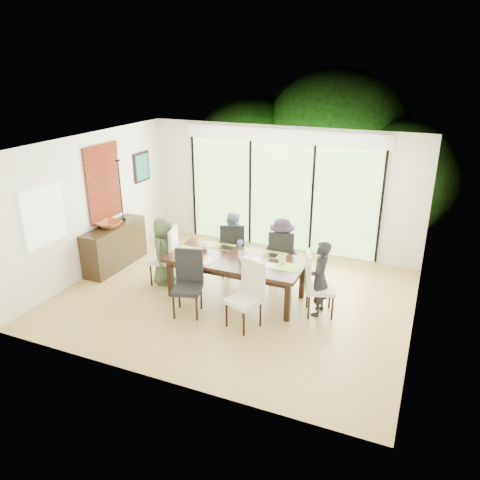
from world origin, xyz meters
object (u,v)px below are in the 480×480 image
at_px(laptop, 190,252).
at_px(cup_c, 282,261).
at_px(person_right_end, 320,279).
at_px(chair_far_left, 233,248).
at_px(chair_right_end, 321,284).
at_px(bowl, 109,224).
at_px(chair_near_left, 187,284).
at_px(person_far_left, 232,244).
at_px(sideboard, 115,246).
at_px(person_left_end, 163,251).
at_px(chair_far_right, 282,256).
at_px(cup_a, 204,247).
at_px(table_top, 236,260).
at_px(cup_b, 242,259).
at_px(person_far_right, 282,252).
at_px(vase, 240,255).
at_px(chair_left_end, 163,255).
at_px(chair_near_right, 244,296).

xyz_separation_m(laptop, cup_c, (1.65, 0.20, 0.03)).
distance_m(person_right_end, laptop, 2.34).
height_order(chair_far_left, laptop, chair_far_left).
distance_m(chair_right_end, bowl, 4.31).
height_order(chair_near_left, person_far_left, person_far_left).
xyz_separation_m(person_right_end, sideboard, (-4.27, 0.25, -0.20)).
bearing_deg(chair_right_end, person_left_end, 70.58).
bearing_deg(chair_far_right, chair_near_left, 45.66).
bearing_deg(cup_a, table_top, -12.09).
bearing_deg(person_left_end, cup_b, -101.73).
distance_m(person_left_end, person_far_right, 2.19).
bearing_deg(chair_far_right, sideboard, -2.79).
distance_m(chair_right_end, person_right_end, 0.10).
distance_m(person_far_left, bowl, 2.45).
bearing_deg(bowl, person_left_end, -6.63).
bearing_deg(person_right_end, chair_far_right, -131.99).
bearing_deg(vase, laptop, -170.54).
bearing_deg(chair_left_end, person_far_right, 96.79).
height_order(cup_c, bowl, bowl).
xyz_separation_m(chair_left_end, chair_right_end, (3.00, 0.00, 0.00)).
bearing_deg(chair_right_end, chair_left_end, 70.58).
distance_m(person_left_end, sideboard, 1.35).
height_order(chair_near_right, cup_c, chair_near_right).
xyz_separation_m(cup_a, bowl, (-2.09, 0.00, 0.14)).
relative_size(chair_left_end, person_right_end, 0.85).
xyz_separation_m(chair_right_end, cup_a, (-2.20, 0.15, 0.25)).
bearing_deg(chair_near_right, cup_c, 93.86).
height_order(chair_near_left, cup_c, chair_near_left).
distance_m(chair_near_right, person_left_end, 2.16).
distance_m(cup_b, bowl, 2.95).
relative_size(chair_far_left, sideboard, 0.70).
bearing_deg(chair_near_left, chair_near_right, -16.27).
relative_size(person_left_end, cup_a, 10.40).
distance_m(chair_far_left, sideboard, 2.42).
bearing_deg(table_top, chair_right_end, 0.00).
xyz_separation_m(chair_left_end, vase, (1.55, 0.05, 0.26)).
relative_size(person_far_left, cup_a, 10.40).
distance_m(chair_right_end, cup_b, 1.38).
relative_size(chair_right_end, person_right_end, 0.85).
height_order(person_far_left, vase, person_far_left).
distance_m(chair_near_right, person_far_left, 1.95).
height_order(chair_far_right, person_left_end, person_left_end).
xyz_separation_m(cup_a, cup_c, (1.50, -0.05, 0.00)).
relative_size(person_far_left, cup_c, 10.40).
bearing_deg(person_far_right, chair_near_left, 56.50).
xyz_separation_m(chair_near_right, cup_c, (0.30, 0.97, 0.25)).
height_order(chair_right_end, sideboard, chair_right_end).
bearing_deg(cup_c, chair_near_right, -107.19).
xyz_separation_m(person_left_end, person_right_end, (2.96, 0.00, 0.00)).
height_order(chair_far_right, chair_near_right, same).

